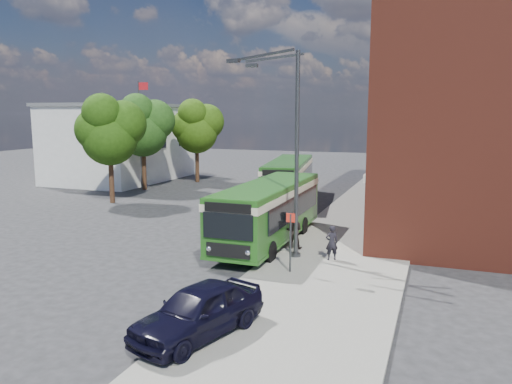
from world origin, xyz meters
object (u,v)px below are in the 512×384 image
at_px(street_lamp, 289,151).
at_px(parked_car, 198,310).
at_px(bus_rear, 289,176).
at_px(bus_front, 269,207).

xyz_separation_m(street_lamp, parked_car, (-0.04, -8.64, -3.90)).
xyz_separation_m(bus_rear, parked_car, (4.20, -22.93, -0.94)).
height_order(street_lamp, bus_rear, street_lamp).
xyz_separation_m(bus_front, bus_rear, (-2.60, 12.14, 0.00)).
distance_m(bus_front, parked_car, 10.95).
relative_size(bus_front, bus_rear, 0.92).
bearing_deg(bus_front, bus_rear, 102.08).
bearing_deg(street_lamp, bus_front, 127.25).
bearing_deg(street_lamp, bus_rear, 106.51).
bearing_deg(parked_car, bus_front, 115.72).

